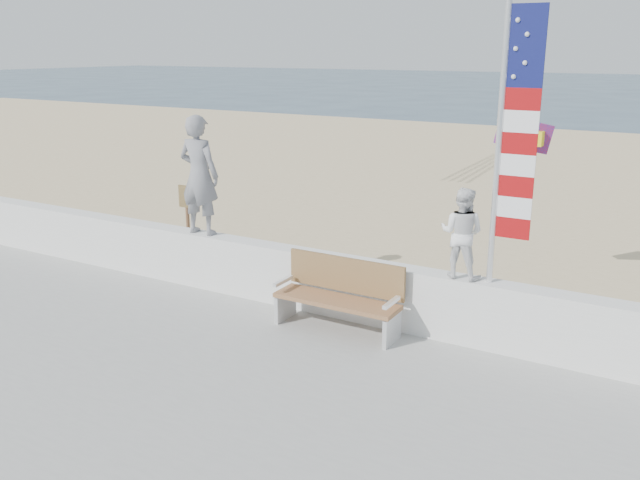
% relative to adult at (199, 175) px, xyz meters
% --- Properties ---
extents(ground, '(220.00, 220.00, 0.00)m').
position_rel_adult_xyz_m(ground, '(2.15, -2.00, -2.04)').
color(ground, '#2B4256').
rests_on(ground, ground).
extents(sand, '(90.00, 40.00, 0.08)m').
position_rel_adult_xyz_m(sand, '(2.15, 7.00, -2.00)').
color(sand, beige).
rests_on(sand, ground).
extents(seawall, '(30.00, 0.35, 0.90)m').
position_rel_adult_xyz_m(seawall, '(2.15, 0.00, -1.41)').
color(seawall, white).
rests_on(seawall, boardwalk).
extents(adult, '(0.72, 0.49, 1.93)m').
position_rel_adult_xyz_m(adult, '(0.00, 0.00, 0.00)').
color(adult, gray).
rests_on(adult, seawall).
extents(child, '(0.59, 0.46, 1.21)m').
position_rel_adult_xyz_m(child, '(4.37, 0.00, -0.36)').
color(child, white).
rests_on(child, seawall).
extents(bench, '(1.80, 0.57, 1.00)m').
position_rel_adult_xyz_m(bench, '(2.81, -0.45, -1.36)').
color(bench, '#9B6A43').
rests_on(bench, boardwalk).
extents(flag, '(0.50, 0.08, 3.50)m').
position_rel_adult_xyz_m(flag, '(4.90, -0.00, 0.95)').
color(flag, white).
rests_on(flag, seawall).
extents(parafoil_kite, '(0.88, 0.70, 0.63)m').
position_rel_adult_xyz_m(parafoil_kite, '(4.43, 2.78, 0.62)').
color(parafoil_kite, red).
rests_on(parafoil_kite, ground).
extents(sign, '(0.32, 0.07, 1.46)m').
position_rel_adult_xyz_m(sign, '(-1.34, 1.18, -1.10)').
color(sign, brown).
rests_on(sign, sand).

